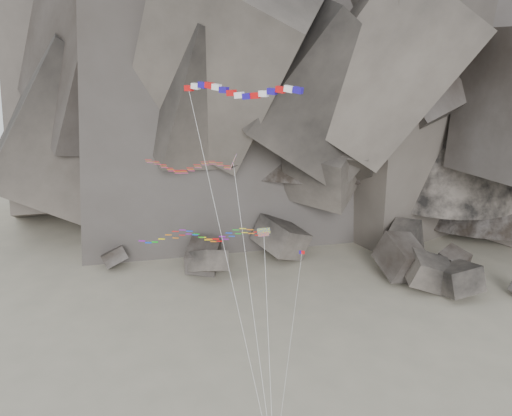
# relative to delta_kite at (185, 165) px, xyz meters

# --- Properties ---
(ground) EXTENTS (260.00, 260.00, 0.00)m
(ground) POSITION_rel_delta_kite_xyz_m (5.15, -1.28, -25.54)
(ground) COLOR gray
(ground) RESTS_ON ground
(headland) EXTENTS (110.00, 70.00, 84.00)m
(headland) POSITION_rel_delta_kite_xyz_m (5.15, 68.72, 16.46)
(headland) COLOR #5A5149
(headland) RESTS_ON ground
(boulder_field) EXTENTS (68.81, 18.84, 8.47)m
(boulder_field) POSITION_rel_delta_kite_xyz_m (15.77, 33.12, -23.30)
(boulder_field) COLOR #47423F
(boulder_field) RESTS_ON ground
(delta_kite) EXTENTS (13.59, 11.00, 25.03)m
(delta_kite) POSITION_rel_delta_kite_xyz_m (0.00, 0.00, 0.00)
(delta_kite) COLOR red
(delta_kite) RESTS_ON ground
(banner_kite) EXTENTS (10.57, 10.44, 31.17)m
(banner_kite) POSITION_rel_delta_kite_xyz_m (5.46, -1.96, 6.71)
(banner_kite) COLOR red
(banner_kite) RESTS_ON ground
(parafoil_kite) EXTENTS (13.42, 7.59, 19.00)m
(parafoil_kite) POSITION_rel_delta_kite_xyz_m (1.71, -2.92, -5.58)
(parafoil_kite) COLOR #DDE70C
(parafoil_kite) RESTS_ON ground
(pennant_kite) EXTENTS (1.45, 13.15, 14.58)m
(pennant_kite) POSITION_rel_delta_kite_xyz_m (10.40, 0.52, -12.33)
(pennant_kite) COLOR red
(pennant_kite) RESTS_ON ground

